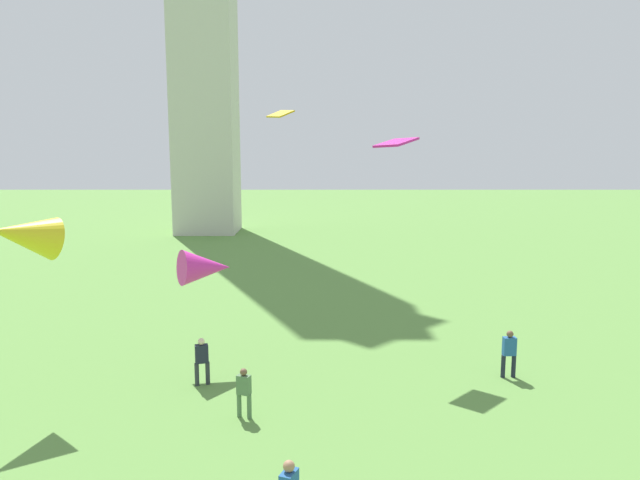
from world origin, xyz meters
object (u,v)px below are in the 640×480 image
at_px(person_0, 244,390).
at_px(kite_flying_2, 396,142).
at_px(person_2, 202,359).
at_px(person_3, 509,351).
at_px(kite_flying_3, 280,114).
at_px(kite_flying_4, 23,235).
at_px(kite_flying_0, 206,267).

distance_m(person_0, kite_flying_2, 11.50).
bearing_deg(person_2, person_0, -72.53).
xyz_separation_m(person_3, kite_flying_3, (-8.20, -2.66, 8.45)).
distance_m(kite_flying_2, kite_flying_4, 14.02).
bearing_deg(kite_flying_3, kite_flying_2, 108.98).
distance_m(person_0, kite_flying_0, 6.01).
relative_size(person_2, kite_flying_3, 1.81).
bearing_deg(kite_flying_4, kite_flying_0, 78.62).
bearing_deg(kite_flying_4, kite_flying_2, 65.41).
xyz_separation_m(person_0, person_2, (-1.84, 2.62, 0.07)).
distance_m(person_2, kite_flying_3, 9.21).
height_order(person_0, kite_flying_2, kite_flying_2).
relative_size(person_2, person_3, 0.97).
height_order(kite_flying_0, kite_flying_4, kite_flying_4).
bearing_deg(person_0, person_3, 40.05).
relative_size(person_0, kite_flying_0, 0.66).
bearing_deg(person_3, person_2, -179.41).
height_order(kite_flying_2, kite_flying_3, kite_flying_3).
bearing_deg(kite_flying_4, person_2, 58.58).
height_order(person_3, kite_flying_4, kite_flying_4).
xyz_separation_m(person_0, kite_flying_2, (5.47, 6.51, 7.74)).
xyz_separation_m(person_3, kite_flying_4, (-16.49, -2.29, 4.69)).
bearing_deg(person_0, person_2, 145.60).
xyz_separation_m(person_2, kite_flying_4, (-5.26, -1.57, 4.72)).
xyz_separation_m(person_2, kite_flying_3, (3.03, -1.94, 8.48)).
height_order(person_2, kite_flying_0, kite_flying_0).
distance_m(kite_flying_0, kite_flying_3, 7.68).
bearing_deg(kite_flying_3, person_2, -157.38).
xyz_separation_m(person_3, kite_flying_2, (-3.93, 3.17, 7.65)).
xyz_separation_m(person_0, kite_flying_4, (-7.09, 1.04, 4.78)).
xyz_separation_m(kite_flying_0, kite_flying_2, (7.49, 1.68, 4.80)).
bearing_deg(person_0, kite_flying_2, 70.45).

